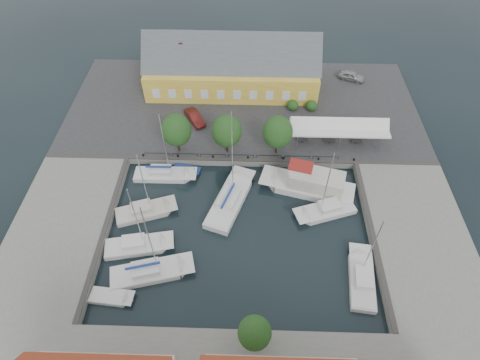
# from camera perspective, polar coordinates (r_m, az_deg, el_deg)

# --- Properties ---
(ground) EXTENTS (140.00, 140.00, 0.00)m
(ground) POSITION_cam_1_polar(r_m,az_deg,el_deg) (51.03, -0.20, -6.13)
(ground) COLOR black
(ground) RESTS_ON ground
(north_quay) EXTENTS (56.00, 26.00, 1.00)m
(north_quay) POSITION_cam_1_polar(r_m,az_deg,el_deg) (66.87, 0.44, 10.27)
(north_quay) COLOR #2D2D30
(north_quay) RESTS_ON ground
(west_quay) EXTENTS (12.00, 24.00, 1.00)m
(west_quay) POSITION_cam_1_polar(r_m,az_deg,el_deg) (54.58, -24.20, -6.43)
(west_quay) COLOR slate
(west_quay) RESTS_ON ground
(east_quay) EXTENTS (12.00, 24.00, 1.00)m
(east_quay) POSITION_cam_1_polar(r_m,az_deg,el_deg) (53.70, 24.12, -7.58)
(east_quay) COLOR slate
(east_quay) RESTS_ON ground
(quay_edge_fittings) EXTENTS (56.00, 24.72, 0.40)m
(quay_edge_fittings) POSITION_cam_1_polar(r_m,az_deg,el_deg) (53.15, -0.02, -1.32)
(quay_edge_fittings) COLOR #383533
(quay_edge_fittings) RESTS_ON north_quay
(warehouse) EXTENTS (28.56, 14.00, 9.55)m
(warehouse) POSITION_cam_1_polar(r_m,az_deg,el_deg) (69.11, -1.66, 15.60)
(warehouse) COLOR gold
(warehouse) RESTS_ON north_quay
(tent_canopy) EXTENTS (14.00, 4.00, 2.83)m
(tent_canopy) POSITION_cam_1_polar(r_m,az_deg,el_deg) (59.66, 13.93, 7.18)
(tent_canopy) COLOR white
(tent_canopy) RESTS_ON north_quay
(quay_trees) EXTENTS (18.20, 4.20, 6.30)m
(quay_trees) POSITION_cam_1_polar(r_m,az_deg,el_deg) (55.66, -1.89, 6.97)
(quay_trees) COLOR black
(quay_trees) RESTS_ON north_quay
(car_silver) EXTENTS (4.83, 3.38, 1.53)m
(car_silver) POSITION_cam_1_polar(r_m,az_deg,el_deg) (74.62, 15.58, 14.07)
(car_silver) COLOR #A2A5AA
(car_silver) RESTS_ON north_quay
(car_red) EXTENTS (3.88, 4.86, 1.55)m
(car_red) POSITION_cam_1_polar(r_m,az_deg,el_deg) (63.22, -6.47, 8.83)
(car_red) COLOR #571614
(car_red) RESTS_ON north_quay
(center_sailboat) EXTENTS (6.65, 11.36, 14.84)m
(center_sailboat) POSITION_cam_1_polar(r_m,az_deg,el_deg) (52.79, -1.43, -2.98)
(center_sailboat) COLOR silver
(center_sailboat) RESTS_ON ground
(trawler) EXTENTS (13.19, 6.95, 5.00)m
(trawler) POSITION_cam_1_polar(r_m,az_deg,el_deg) (54.56, 10.05, -0.68)
(trawler) COLOR silver
(trawler) RESTS_ON ground
(east_boat_a) EXTENTS (8.40, 5.12, 11.46)m
(east_boat_a) POSITION_cam_1_polar(r_m,az_deg,el_deg) (53.01, 12.12, -4.35)
(east_boat_a) COLOR silver
(east_boat_a) RESTS_ON ground
(east_boat_c) EXTENTS (3.59, 8.70, 10.83)m
(east_boat_c) POSITION_cam_1_polar(r_m,az_deg,el_deg) (48.53, 16.89, -13.35)
(east_boat_c) COLOR silver
(east_boat_c) RESTS_ON ground
(west_boat_a) EXTENTS (8.83, 2.59, 11.59)m
(west_boat_a) POSITION_cam_1_polar(r_m,az_deg,el_deg) (56.92, -10.77, 0.67)
(west_boat_a) COLOR silver
(west_boat_a) RESTS_ON ground
(west_boat_b) EXTENTS (8.21, 5.08, 10.80)m
(west_boat_b) POSITION_cam_1_polar(r_m,az_deg,el_deg) (53.21, -13.35, -4.41)
(west_boat_b) COLOR beige
(west_boat_b) RESTS_ON ground
(west_boat_c) EXTENTS (8.54, 4.09, 11.17)m
(west_boat_c) POSITION_cam_1_polar(r_m,az_deg,el_deg) (50.30, -14.33, -9.11)
(west_boat_c) COLOR silver
(west_boat_c) RESTS_ON ground
(west_boat_d) EXTENTS (9.89, 5.18, 12.65)m
(west_boat_d) POSITION_cam_1_polar(r_m,az_deg,el_deg) (48.06, -12.65, -12.70)
(west_boat_d) COLOR silver
(west_boat_d) RESTS_ON ground
(launch_sw) EXTENTS (5.06, 2.27, 0.98)m
(launch_sw) POSITION_cam_1_polar(r_m,az_deg,el_deg) (47.86, -17.82, -15.64)
(launch_sw) COLOR silver
(launch_sw) RESTS_ON ground
(launch_nw) EXTENTS (4.16, 2.34, 0.88)m
(launch_nw) POSITION_cam_1_polar(r_m,az_deg,el_deg) (57.28, -7.69, 1.32)
(launch_nw) COLOR navy
(launch_nw) RESTS_ON ground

